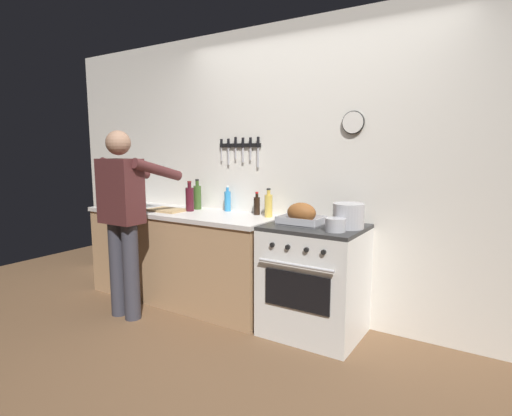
% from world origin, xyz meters
% --- Properties ---
extents(ground_plane, '(8.00, 8.00, 0.00)m').
position_xyz_m(ground_plane, '(0.00, 0.00, 0.00)').
color(ground_plane, brown).
extents(wall_back, '(6.00, 0.13, 2.60)m').
position_xyz_m(wall_back, '(0.00, 1.35, 1.30)').
color(wall_back, white).
rests_on(wall_back, ground).
extents(counter_block, '(2.03, 0.65, 0.90)m').
position_xyz_m(counter_block, '(-1.21, 0.99, 0.46)').
color(counter_block, tan).
rests_on(counter_block, ground).
extents(stove, '(0.76, 0.67, 0.90)m').
position_xyz_m(stove, '(0.22, 0.99, 0.45)').
color(stove, white).
rests_on(stove, ground).
extents(person_cook, '(0.51, 0.63, 1.66)m').
position_xyz_m(person_cook, '(-1.35, 0.41, 0.95)').
color(person_cook, '#383842').
rests_on(person_cook, ground).
extents(roasting_pan, '(0.35, 0.26, 0.18)m').
position_xyz_m(roasting_pan, '(0.10, 0.98, 0.98)').
color(roasting_pan, '#B7B7BC').
rests_on(roasting_pan, stove).
extents(stock_pot, '(0.24, 0.24, 0.19)m').
position_xyz_m(stock_pot, '(0.48, 1.03, 1.00)').
color(stock_pot, '#B7B7BC').
rests_on(stock_pot, stove).
extents(saucepan, '(0.15, 0.15, 0.10)m').
position_xyz_m(saucepan, '(0.44, 0.85, 0.95)').
color(saucepan, '#B7B7BC').
rests_on(saucepan, stove).
extents(cutting_board, '(0.36, 0.24, 0.02)m').
position_xyz_m(cutting_board, '(-1.33, 0.92, 0.91)').
color(cutting_board, tan).
rests_on(cutting_board, counter_block).
extents(bottle_soy_sauce, '(0.06, 0.06, 0.21)m').
position_xyz_m(bottle_soy_sauce, '(-0.46, 1.20, 0.99)').
color(bottle_soy_sauce, black).
rests_on(bottle_soy_sauce, counter_block).
extents(bottle_olive_oil, '(0.08, 0.08, 0.30)m').
position_xyz_m(bottle_olive_oil, '(-1.15, 1.17, 1.03)').
color(bottle_olive_oil, '#385623').
rests_on(bottle_olive_oil, counter_block).
extents(bottle_dish_soap, '(0.06, 0.06, 0.25)m').
position_xyz_m(bottle_dish_soap, '(-0.82, 1.23, 1.00)').
color(bottle_dish_soap, '#338CCC').
rests_on(bottle_dish_soap, counter_block).
extents(bottle_wine_red, '(0.08, 0.08, 0.29)m').
position_xyz_m(bottle_wine_red, '(-1.13, 1.04, 1.02)').
color(bottle_wine_red, '#47141E').
rests_on(bottle_wine_red, counter_block).
extents(bottle_cooking_oil, '(0.07, 0.07, 0.26)m').
position_xyz_m(bottle_cooking_oil, '(-0.30, 1.15, 1.01)').
color(bottle_cooking_oil, gold).
rests_on(bottle_cooking_oil, counter_block).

